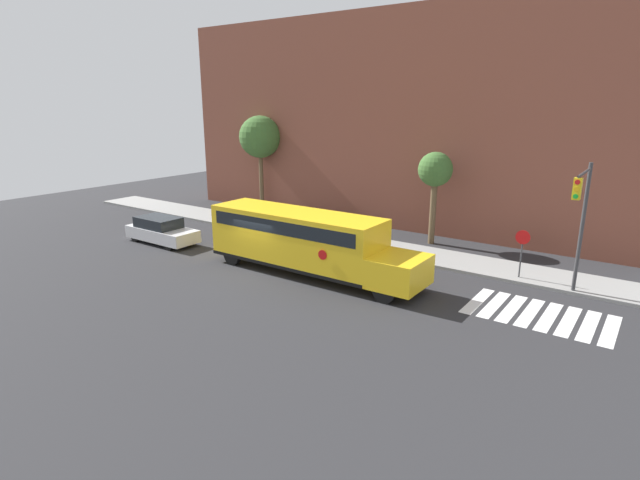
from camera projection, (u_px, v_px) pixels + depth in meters
ground_plane at (263, 268)px, 25.05m from camera, size 60.00×60.00×0.00m
sidewalk_strip at (334, 239)px, 30.14m from camera, size 44.00×3.00×0.15m
building_backdrop at (389, 121)px, 33.45m from camera, size 32.00×4.00×13.64m
crosswalk_stripes at (539, 315)px, 19.56m from camera, size 5.40×3.20×0.01m
school_bus at (304, 239)px, 23.90m from camera, size 11.14×2.57×3.00m
parked_car at (161, 230)px, 29.38m from camera, size 4.67×1.80×1.53m
stop_sign at (522, 248)px, 22.94m from camera, size 0.66×0.10×2.42m
traffic_light at (581, 213)px, 20.02m from camera, size 0.28×3.01×5.69m
tree_near_sidewalk at (435, 172)px, 28.33m from camera, size 1.97×1.97×5.36m
tree_far_sidewalk at (260, 137)px, 36.90m from camera, size 3.09×3.09×7.12m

